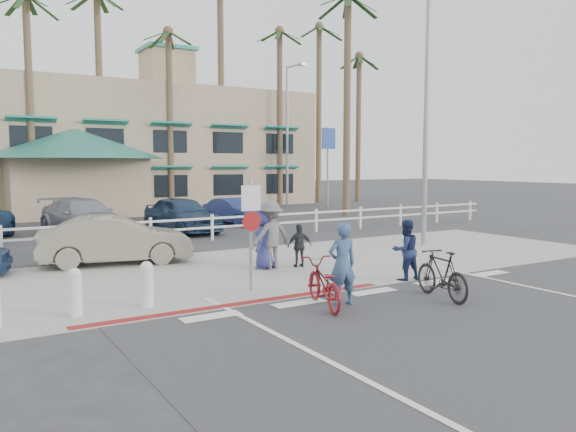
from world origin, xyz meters
TOP-DOWN VIEW (x-y plane):
  - ground at (0.00, 0.00)m, footprint 140.00×140.00m
  - bike_path at (0.00, -2.00)m, footprint 12.00×16.00m
  - sidewalk_plaza at (0.00, 4.50)m, footprint 22.00×7.00m
  - cross_street at (0.00, 8.50)m, footprint 40.00×5.00m
  - parking_lot at (0.00, 18.00)m, footprint 50.00×16.00m
  - curb_red at (-3.00, 1.20)m, footprint 7.00×0.25m
  - rail_fence at (0.50, 10.50)m, footprint 29.40×0.16m
  - building at (2.00, 31.00)m, footprint 28.00×16.00m
  - sign_post at (-2.30, 2.20)m, footprint 0.50×0.10m
  - bollard_0 at (-4.80, 2.00)m, footprint 0.26×0.26m
  - bollard_1 at (-6.20, 2.00)m, footprint 0.26×0.26m
  - streetlight_0 at (6.50, 5.50)m, footprint 0.60×2.00m
  - streetlight_1 at (12.00, 24.00)m, footprint 0.60×2.00m
  - info_sign at (14.00, 22.00)m, footprint 1.20×0.16m
  - palm_3 at (-4.00, 25.00)m, footprint 4.00×4.00m
  - palm_4 at (0.00, 26.00)m, footprint 4.00×4.00m
  - palm_5 at (4.00, 25.00)m, footprint 4.00×4.00m
  - palm_6 at (8.00, 26.00)m, footprint 4.00×4.00m
  - palm_7 at (12.00, 25.00)m, footprint 4.00×4.00m
  - palm_8 at (16.00, 26.00)m, footprint 4.00×4.00m
  - palm_9 at (19.00, 25.00)m, footprint 4.00×4.00m
  - palm_11 at (11.00, 16.00)m, footprint 4.00×4.00m
  - bike_red at (-1.74, 0.09)m, footprint 1.16×1.99m
  - rider_red at (-1.31, 0.03)m, footprint 0.68×0.50m
  - bike_black at (0.86, -0.66)m, footprint 0.83×1.85m
  - rider_black at (1.56, 1.21)m, footprint 0.82×0.68m
  - pedestrian_a at (-0.56, 4.31)m, footprint 1.30×0.84m
  - pedestrian_child at (0.24, 4.08)m, footprint 0.77×0.46m
  - pedestrian_b at (-0.70, 4.42)m, footprint 0.95×0.94m
  - car_white_sedan at (-4.06, 7.31)m, footprint 4.51×2.32m
  - lot_car_1 at (-3.47, 14.62)m, footprint 3.16×5.46m
  - lot_car_2 at (0.35, 13.55)m, footprint 2.37×4.68m
  - lot_car_3 at (3.68, 15.24)m, footprint 1.88×3.95m

SIDE VIEW (x-z plane):
  - ground at x=0.00m, z-range 0.00..0.00m
  - parking_lot at x=0.00m, z-range 0.00..0.01m
  - bike_path at x=0.00m, z-range 0.00..0.01m
  - cross_street at x=0.00m, z-range 0.00..0.01m
  - sidewalk_plaza at x=0.00m, z-range 0.00..0.01m
  - curb_red at x=-3.00m, z-range 0.00..0.02m
  - bollard_0 at x=-4.80m, z-range 0.00..0.95m
  - bollard_1 at x=-6.20m, z-range 0.00..0.95m
  - bike_red at x=-1.74m, z-range 0.00..0.99m
  - rail_fence at x=0.50m, z-range 0.00..1.00m
  - bike_black at x=0.86m, z-range 0.00..1.08m
  - pedestrian_child at x=0.24m, z-range 0.00..1.23m
  - lot_car_3 at x=3.68m, z-range 0.00..1.25m
  - car_white_sedan at x=-4.06m, z-range 0.00..1.42m
  - lot_car_1 at x=-3.47m, z-range 0.00..1.49m
  - lot_car_2 at x=0.35m, z-range 0.00..1.53m
  - rider_black at x=1.56m, z-range 0.00..1.53m
  - pedestrian_b at x=-0.70m, z-range 0.00..1.65m
  - rider_red at x=-1.31m, z-range 0.00..1.73m
  - pedestrian_a at x=-0.56m, z-range 0.00..1.89m
  - sign_post at x=-2.30m, z-range 0.00..2.90m
  - info_sign at x=14.00m, z-range 0.00..5.60m
  - streetlight_0 at x=6.50m, z-range 0.00..9.00m
  - streetlight_1 at x=12.00m, z-range 0.00..9.50m
  - building at x=2.00m, z-range 0.00..11.30m
  - palm_5 at x=4.00m, z-range 0.00..13.00m
  - palm_9 at x=19.00m, z-range 0.00..13.00m
  - palm_3 at x=-4.00m, z-range 0.00..14.00m
  - palm_7 at x=12.00m, z-range 0.00..14.00m
  - palm_11 at x=11.00m, z-range 0.00..14.00m
  - palm_4 at x=0.00m, z-range 0.00..15.00m
  - palm_8 at x=16.00m, z-range 0.00..15.00m
  - palm_6 at x=8.00m, z-range 0.00..17.00m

